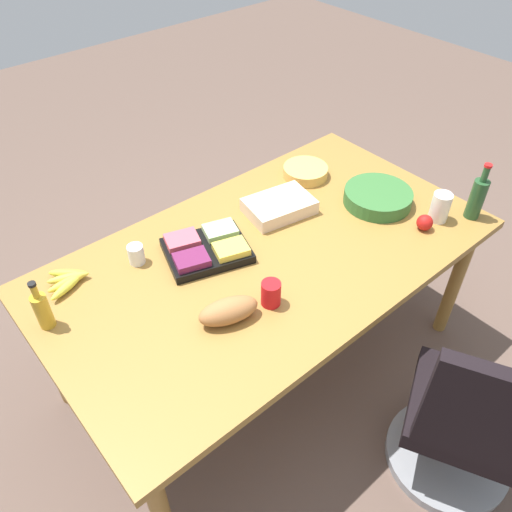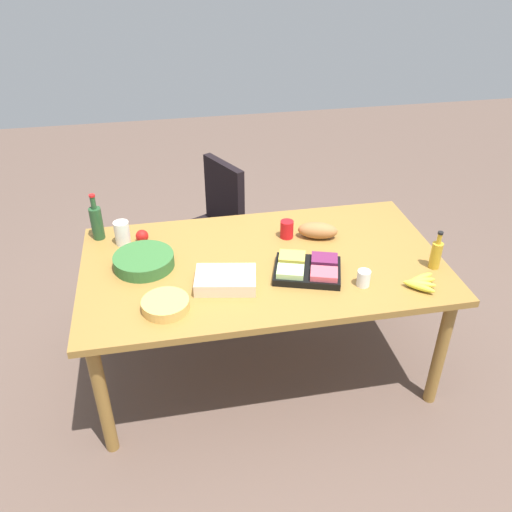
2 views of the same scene
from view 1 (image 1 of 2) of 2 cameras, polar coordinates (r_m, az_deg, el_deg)
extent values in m
plane|color=brown|center=(2.89, 1.11, -11.52)|extent=(10.00, 10.00, 0.00)
cube|color=olive|center=(2.31, 1.36, 0.03)|extent=(2.04, 1.14, 0.04)
cylinder|color=olive|center=(3.35, 7.79, 6.07)|extent=(0.07, 0.07, 0.76)
cylinder|color=olive|center=(2.63, -21.91, -9.97)|extent=(0.07, 0.07, 0.76)
cylinder|color=olive|center=(2.96, 21.32, -2.63)|extent=(0.07, 0.07, 0.76)
cylinder|color=gray|center=(2.73, 20.42, -20.08)|extent=(0.56, 0.56, 0.05)
cylinder|color=gray|center=(2.56, 21.53, -17.90)|extent=(0.06, 0.06, 0.35)
cube|color=black|center=(2.42, 22.59, -15.75)|extent=(0.65, 0.65, 0.09)
cube|color=black|center=(2.05, 24.27, -16.09)|extent=(0.25, 0.41, 0.51)
sphere|color=#B61714|center=(2.53, 18.26, 3.56)|extent=(0.08, 0.08, 0.08)
ellipsoid|color=#A76B3B|center=(1.99, -3.09, -6.11)|extent=(0.26, 0.18, 0.10)
cube|color=beige|center=(2.51, 2.60, 5.57)|extent=(0.35, 0.27, 0.07)
ellipsoid|color=yellow|center=(2.30, -20.14, -1.83)|extent=(0.15, 0.14, 0.04)
ellipsoid|color=gold|center=(2.28, -20.19, -2.29)|extent=(0.17, 0.10, 0.04)
ellipsoid|color=gold|center=(2.27, -20.26, -2.76)|extent=(0.17, 0.04, 0.04)
ellipsoid|color=yellow|center=(2.25, -20.32, -3.24)|extent=(0.17, 0.09, 0.04)
cylinder|color=#E0AC53|center=(2.79, 5.52, 9.34)|extent=(0.26, 0.26, 0.06)
cube|color=black|center=(2.29, -5.49, 0.60)|extent=(0.43, 0.38, 0.04)
cube|color=#AED289|center=(2.34, -4.00, 2.87)|extent=(0.17, 0.15, 0.03)
cube|color=#D8515F|center=(2.30, -8.22, 1.76)|extent=(0.17, 0.15, 0.03)
cube|color=#EAD54A|center=(2.23, -2.79, 0.78)|extent=(0.17, 0.15, 0.03)
cube|color=#662048|center=(2.20, -7.19, -0.41)|extent=(0.17, 0.15, 0.03)
cylinder|color=#244C28|center=(2.66, 23.34, 5.83)|extent=(0.08, 0.08, 0.20)
cylinder|color=#244C28|center=(2.59, 24.17, 8.32)|extent=(0.03, 0.03, 0.08)
cylinder|color=red|center=(2.57, 24.45, 9.16)|extent=(0.04, 0.04, 0.01)
cylinder|color=red|center=(2.04, 1.67, -4.18)|extent=(0.09, 0.09, 0.11)
cylinder|color=#336930|center=(2.64, 13.40, 6.39)|extent=(0.38, 0.38, 0.07)
cylinder|color=white|center=(2.59, 19.82, 5.14)|extent=(0.10, 0.10, 0.14)
cylinder|color=gold|center=(2.10, -22.62, -5.70)|extent=(0.07, 0.07, 0.16)
cylinder|color=gold|center=(2.03, -23.41, -3.63)|extent=(0.03, 0.03, 0.06)
cylinder|color=black|center=(2.01, -23.69, -2.90)|extent=(0.03, 0.03, 0.01)
cylinder|color=white|center=(2.28, -13.20, 0.18)|extent=(0.08, 0.08, 0.09)
camera|label=2|loc=(4.13, -22.59, 42.09)|focal=37.73mm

